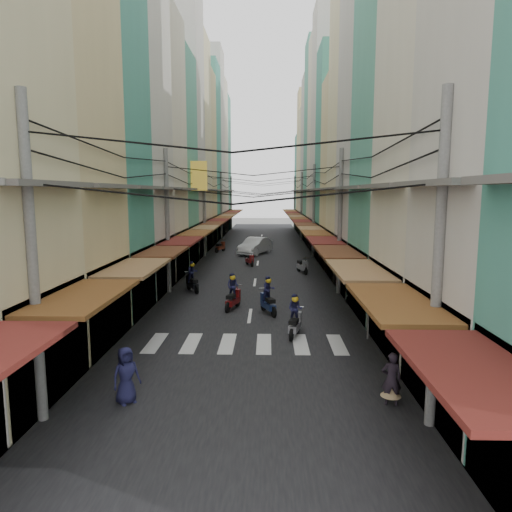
% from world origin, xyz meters
% --- Properties ---
extents(ground, '(160.00, 160.00, 0.00)m').
position_xyz_m(ground, '(0.00, 0.00, 0.00)').
color(ground, slate).
rests_on(ground, ground).
extents(road, '(10.00, 80.00, 0.02)m').
position_xyz_m(road, '(0.00, 20.00, 0.01)').
color(road, black).
rests_on(road, ground).
extents(sidewalk_left, '(3.00, 80.00, 0.06)m').
position_xyz_m(sidewalk_left, '(-6.50, 20.00, 0.03)').
color(sidewalk_left, gray).
rests_on(sidewalk_left, ground).
extents(sidewalk_right, '(3.00, 80.00, 0.06)m').
position_xyz_m(sidewalk_right, '(6.50, 20.00, 0.03)').
color(sidewalk_right, gray).
rests_on(sidewalk_right, ground).
extents(crosswalk, '(7.55, 2.40, 0.01)m').
position_xyz_m(crosswalk, '(-0.00, -6.00, 0.03)').
color(crosswalk, silver).
rests_on(crosswalk, ground).
extents(building_row_left, '(7.80, 67.67, 23.70)m').
position_xyz_m(building_row_left, '(-7.92, 16.56, 9.78)').
color(building_row_left, '#BCB6AC').
rests_on(building_row_left, ground).
extents(building_row_right, '(7.80, 68.98, 22.59)m').
position_xyz_m(building_row_right, '(7.92, 16.45, 9.41)').
color(building_row_right, teal).
rests_on(building_row_right, ground).
extents(utility_poles, '(10.20, 66.13, 8.20)m').
position_xyz_m(utility_poles, '(0.00, 15.01, 6.59)').
color(utility_poles, gray).
rests_on(utility_poles, ground).
extents(white_car, '(5.95, 4.08, 1.96)m').
position_xyz_m(white_car, '(-0.37, 19.55, 0.00)').
color(white_car, silver).
rests_on(white_car, ground).
extents(bicycle, '(1.55, 0.78, 1.02)m').
position_xyz_m(bicycle, '(5.61, 0.41, 0.00)').
color(bicycle, black).
rests_on(bicycle, ground).
extents(moving_scooters, '(7.45, 27.73, 1.82)m').
position_xyz_m(moving_scooters, '(-0.42, 3.45, 0.53)').
color(moving_scooters, black).
rests_on(moving_scooters, ground).
extents(parked_scooters, '(13.18, 12.42, 0.95)m').
position_xyz_m(parked_scooters, '(4.03, -4.93, 0.46)').
color(parked_scooters, black).
rests_on(parked_scooters, ground).
extents(pedestrians, '(12.34, 26.85, 2.24)m').
position_xyz_m(pedestrians, '(-4.89, 2.83, 1.03)').
color(pedestrians, '#281F29').
rests_on(pedestrians, ground).
extents(market_umbrella, '(2.32, 2.32, 2.45)m').
position_xyz_m(market_umbrella, '(6.30, -5.60, 2.16)').
color(market_umbrella, '#B2B2B7').
rests_on(market_umbrella, ground).
extents(traffic_sign, '(0.10, 0.64, 2.93)m').
position_xyz_m(traffic_sign, '(4.78, -5.31, 2.14)').
color(traffic_sign, gray).
rests_on(traffic_sign, ground).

